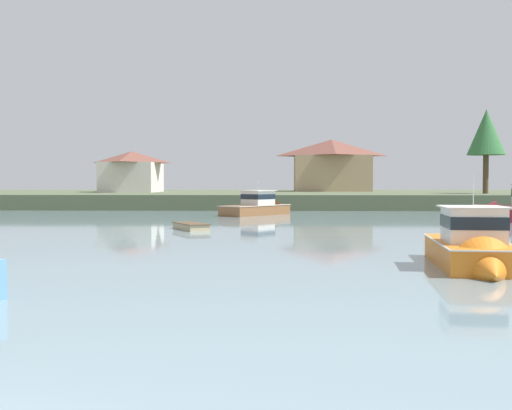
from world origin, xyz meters
name	(u,v)px	position (x,y,z in m)	size (l,w,h in m)	color
far_shore_bank	(246,197)	(0.00, 88.66, 0.89)	(238.65, 49.24, 1.78)	#4C563D
cruiser_orange	(474,255)	(12.23, 17.05, 0.53)	(3.34, 8.03, 4.52)	orange
cruiser_wood	(262,209)	(3.19, 55.94, 0.54)	(7.62, 8.83, 4.46)	brown
dinghy_sand	(191,227)	(-1.16, 36.06, 0.16)	(3.10, 4.01, 0.63)	tan
mooring_buoy_green	(189,225)	(-1.87, 40.09, 0.06)	(0.35, 0.35, 0.40)	#1E8C47
shore_tree_right_mid	(486,133)	(31.26, 74.10, 9.47)	(4.72, 4.72, 10.69)	brown
cottage_eastern	(331,165)	(13.35, 93.54, 6.01)	(12.60, 10.68, 8.19)	tan
cottage_near_water	(132,171)	(-16.64, 85.07, 4.86)	(8.27, 10.64, 5.97)	silver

